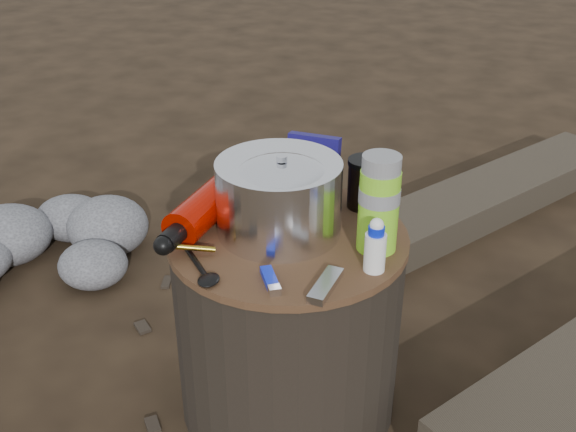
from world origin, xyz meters
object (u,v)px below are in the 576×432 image
(stump, at_px, (288,323))
(fuel_bottle, at_px, (208,205))
(thermos, at_px, (379,204))
(camping_pot, at_px, (282,201))
(travel_mug, at_px, (365,183))

(stump, relative_size, fuel_bottle, 1.51)
(fuel_bottle, xyz_separation_m, thermos, (0.35, 0.00, 0.06))
(stump, height_order, camping_pot, camping_pot)
(camping_pot, distance_m, travel_mug, 0.22)
(thermos, height_order, travel_mug, thermos)
(fuel_bottle, xyz_separation_m, travel_mug, (0.29, 0.16, 0.02))
(stump, height_order, fuel_bottle, fuel_bottle)
(camping_pot, distance_m, thermos, 0.18)
(thermos, bearing_deg, camping_pot, -173.00)
(camping_pot, relative_size, fuel_bottle, 0.53)
(camping_pot, xyz_separation_m, fuel_bottle, (-0.16, 0.02, -0.05))
(stump, relative_size, thermos, 2.50)
(travel_mug, bearing_deg, stump, -125.17)
(travel_mug, bearing_deg, thermos, -69.63)
(stump, bearing_deg, thermos, 1.15)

